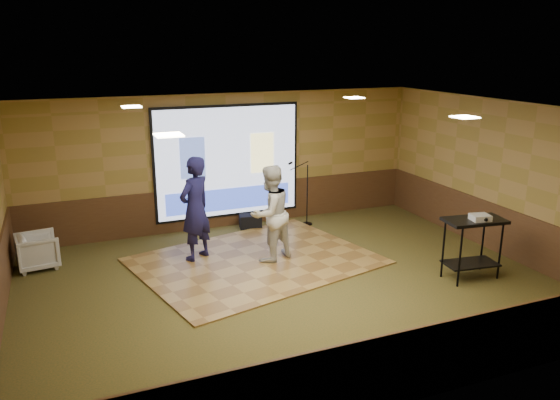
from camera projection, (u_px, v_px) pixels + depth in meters
name	position (u px, v px, depth m)	size (l,w,h in m)	color
ground	(288.00, 285.00, 9.45)	(9.00, 9.00, 0.00)	#323C1B
room_shell	(289.00, 167.00, 8.87)	(9.04, 7.04, 3.02)	#A48044
wainscot_back	(229.00, 206.00, 12.41)	(9.00, 0.04, 0.95)	#492C18
wainscot_front	(408.00, 366.00, 6.22)	(9.00, 0.04, 0.95)	#492C18
wainscot_right	(494.00, 227.00, 10.94)	(0.04, 7.00, 0.95)	#492C18
projector_screen	(228.00, 163.00, 12.10)	(3.32, 0.06, 2.52)	black
downlight_nw	(131.00, 107.00, 9.43)	(0.32, 0.32, 0.02)	#F8E8BA
downlight_ne	(354.00, 98.00, 11.03)	(0.32, 0.32, 0.02)	#F8E8BA
downlight_sw	(169.00, 135.00, 6.49)	(0.32, 0.32, 0.02)	#F8E8BA
downlight_se	(465.00, 117.00, 8.09)	(0.32, 0.32, 0.02)	#F8E8BA
dance_floor	(256.00, 261.00, 10.45)	(4.26, 3.25, 0.03)	olive
player_left	(195.00, 209.00, 10.27)	(0.73, 0.48, 2.00)	#181645
player_right	(270.00, 213.00, 10.24)	(0.89, 0.70, 1.84)	beige
av_table	(473.00, 236.00, 9.52)	(1.04, 0.55, 1.10)	black
projector	(480.00, 217.00, 9.35)	(0.31, 0.26, 0.10)	silver
mic_stand	(305.00, 204.00, 12.46)	(0.59, 0.24, 1.52)	black
banquet_chair	(38.00, 251.00, 10.09)	(0.70, 0.72, 0.66)	gray
duffel_bag	(250.00, 221.00, 12.35)	(0.49, 0.33, 0.30)	black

